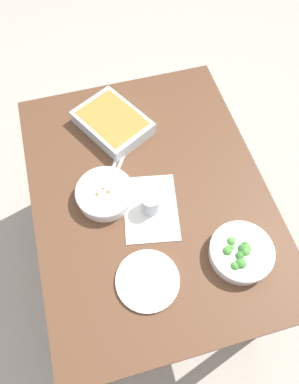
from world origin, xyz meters
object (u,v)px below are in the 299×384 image
object	(u,v)px
side_plate	(148,281)
drink_cup	(151,204)
baking_dish	(113,122)
broccoli_bowl	(241,252)
fork_on_table	(122,160)
stew_bowl	(105,194)
spoon_by_stew	(112,171)

from	to	relation	value
side_plate	drink_cup	bearing A→B (deg)	-17.55
baking_dish	drink_cup	xyz separation A→B (m)	(-0.42, -0.05, 0.00)
broccoli_bowl	drink_cup	size ratio (longest dim) A/B	2.66
fork_on_table	side_plate	bearing A→B (deg)	176.54
stew_bowl	side_plate	distance (m)	0.36
stew_bowl	side_plate	size ratio (longest dim) A/B	1.00
drink_cup	spoon_by_stew	world-z (taller)	drink_cup
broccoli_bowl	side_plate	size ratio (longest dim) A/B	1.03
broccoli_bowl	side_plate	xyz separation A→B (m)	(-0.00, 0.34, -0.02)
baking_dish	drink_cup	bearing A→B (deg)	-173.05
broccoli_bowl	baking_dish	world-z (taller)	broccoli_bowl
drink_cup	broccoli_bowl	bearing A→B (deg)	-136.09
drink_cup	spoon_by_stew	xyz separation A→B (m)	(0.20, 0.10, -0.03)
spoon_by_stew	side_plate	bearing A→B (deg)	-177.56
broccoli_bowl	drink_cup	bearing A→B (deg)	43.91
broccoli_bowl	fork_on_table	size ratio (longest dim) A/B	1.44
stew_bowl	baking_dish	xyz separation A→B (m)	(0.33, -0.10, 0.00)
stew_bowl	broccoli_bowl	bearing A→B (deg)	-130.92
broccoli_bowl	side_plate	distance (m)	0.34
drink_cup	side_plate	bearing A→B (deg)	162.45
side_plate	baking_dish	bearing A→B (deg)	-2.75
stew_bowl	fork_on_table	world-z (taller)	stew_bowl
spoon_by_stew	fork_on_table	size ratio (longest dim) A/B	1.05
spoon_by_stew	baking_dish	bearing A→B (deg)	-13.29
stew_bowl	broccoli_bowl	size ratio (longest dim) A/B	0.97
broccoli_bowl	fork_on_table	world-z (taller)	broccoli_bowl
stew_bowl	broccoli_bowl	xyz separation A→B (m)	(-0.35, -0.41, -0.00)
drink_cup	fork_on_table	bearing A→B (deg)	12.34
side_plate	spoon_by_stew	xyz separation A→B (m)	(0.46, 0.02, -0.00)
baking_dish	fork_on_table	bearing A→B (deg)	179.32
stew_bowl	spoon_by_stew	size ratio (longest dim) A/B	1.33
stew_bowl	spoon_by_stew	xyz separation A→B (m)	(0.11, -0.05, -0.03)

